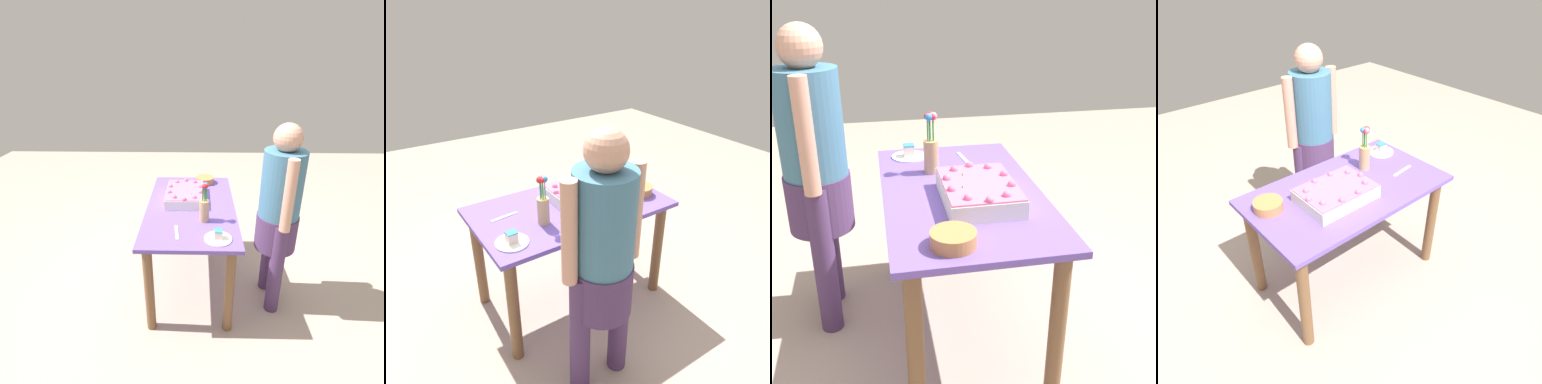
{
  "view_description": "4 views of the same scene",
  "coord_description": "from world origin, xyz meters",
  "views": [
    {
      "loc": [
        2.21,
        0.06,
        1.89
      ],
      "look_at": [
        -0.1,
        0.01,
        0.84
      ],
      "focal_mm": 28.0,
      "sensor_mm": 36.0,
      "label": 1
    },
    {
      "loc": [
        1.13,
        1.83,
        1.94
      ],
      "look_at": [
        -0.09,
        -0.04,
        0.81
      ],
      "focal_mm": 35.0,
      "sensor_mm": 36.0,
      "label": 2
    },
    {
      "loc": [
        -2.0,
        0.38,
        1.65
      ],
      "look_at": [
        -0.13,
        0.01,
        0.81
      ],
      "focal_mm": 45.0,
      "sensor_mm": 36.0,
      "label": 3
    },
    {
      "loc": [
        -1.28,
        -1.51,
        2.08
      ],
      "look_at": [
        -0.04,
        -0.08,
        0.79
      ],
      "focal_mm": 35.0,
      "sensor_mm": 36.0,
      "label": 4
    }
  ],
  "objects": [
    {
      "name": "ground_plane",
      "position": [
        0.0,
        0.0,
        0.0
      ],
      "size": [
        8.0,
        8.0,
        0.0
      ],
      "primitive_type": "plane",
      "color": "tan"
    },
    {
      "name": "dining_table",
      "position": [
        0.0,
        0.0,
        0.61
      ],
      "size": [
        1.27,
        0.72,
        0.76
      ],
      "color": "#684EB0",
      "rests_on": "ground_plane"
    },
    {
      "name": "sheet_cake",
      "position": [
        -0.13,
        -0.05,
        0.8
      ],
      "size": [
        0.44,
        0.32,
        0.11
      ],
      "color": "white",
      "rests_on": "dining_table"
    },
    {
      "name": "serving_plate_with_slice",
      "position": [
        0.5,
        0.2,
        0.78
      ],
      "size": [
        0.19,
        0.19,
        0.07
      ],
      "color": "white",
      "rests_on": "dining_table"
    },
    {
      "name": "cake_knife",
      "position": [
        0.42,
        -0.09,
        0.76
      ],
      "size": [
        0.18,
        0.04,
        0.0
      ],
      "primitive_type": "cube",
      "rotation": [
        0.0,
        0.0,
        3.26
      ],
      "color": "silver",
      "rests_on": "dining_table"
    },
    {
      "name": "flower_vase",
      "position": [
        0.25,
        0.1,
        0.89
      ],
      "size": [
        0.07,
        0.07,
        0.31
      ],
      "color": "tan",
      "rests_on": "dining_table"
    },
    {
      "name": "fruit_bowl",
      "position": [
        -0.49,
        0.12,
        0.79
      ],
      "size": [
        0.17,
        0.17,
        0.06
      ],
      "primitive_type": "cylinder",
      "color": "#B87943",
      "rests_on": "dining_table"
    },
    {
      "name": "person_standing",
      "position": [
        0.22,
        0.66,
        0.85
      ],
      "size": [
        0.45,
        0.31,
        1.49
      ],
      "rotation": [
        0.0,
        0.0,
        -1.57
      ],
      "color": "#4A305B",
      "rests_on": "ground_plane"
    }
  ]
}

